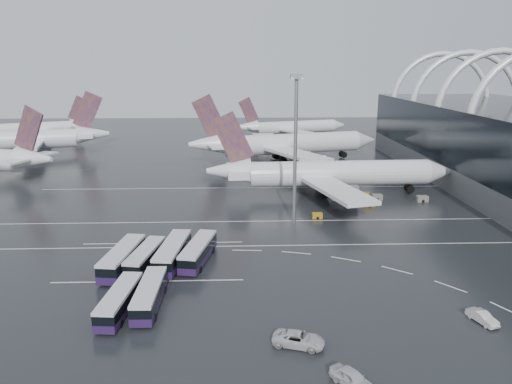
{
  "coord_description": "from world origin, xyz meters",
  "views": [
    {
      "loc": [
        -10.6,
        -83.73,
        30.84
      ],
      "look_at": [
        -7.22,
        8.47,
        7.0
      ],
      "focal_mm": 35.0,
      "sensor_mm": 36.0,
      "label": 1
    }
  ],
  "objects_px": {
    "jet_remote_far": "(44,128)",
    "van_curve_b": "(352,379)",
    "bus_row_near_d": "(198,251)",
    "bus_row_far_c": "(150,295)",
    "van_curve_c": "(482,317)",
    "airliner_gate_c": "(290,128)",
    "jet_remote_mid": "(37,139)",
    "bus_row_near_c": "(173,253)",
    "gse_cart_belly_d": "(422,199)",
    "van_curve_a": "(299,339)",
    "airliner_main": "(327,174)",
    "floodlight_mast": "(296,132)",
    "airliner_gate_b": "(283,145)",
    "gse_cart_belly_a": "(369,203)",
    "gse_cart_belly_b": "(377,197)",
    "bus_row_near_b": "(145,257)",
    "bus_row_near_a": "(122,258)",
    "bus_row_far_b": "(120,301)",
    "gse_cart_belly_c": "(317,216)",
    "gse_cart_belly_e": "(364,194)"
  },
  "relations": [
    {
      "from": "jet_remote_mid",
      "to": "van_curve_b",
      "type": "relative_size",
      "value": 9.98
    },
    {
      "from": "airliner_gate_b",
      "to": "bus_row_near_d",
      "type": "distance_m",
      "value": 86.37
    },
    {
      "from": "bus_row_near_d",
      "to": "floodlight_mast",
      "type": "bearing_deg",
      "value": -30.71
    },
    {
      "from": "airliner_gate_b",
      "to": "van_curve_b",
      "type": "bearing_deg",
      "value": -105.9
    },
    {
      "from": "airliner_gate_b",
      "to": "bus_row_near_a",
      "type": "distance_m",
      "value": 92.21
    },
    {
      "from": "bus_row_near_d",
      "to": "bus_row_far_c",
      "type": "xyz_separation_m",
      "value": [
        -5.19,
        -14.99,
        -0.1
      ]
    },
    {
      "from": "bus_row_near_b",
      "to": "floodlight_mast",
      "type": "xyz_separation_m",
      "value": [
        25.59,
        21.45,
        16.52
      ]
    },
    {
      "from": "bus_row_near_d",
      "to": "gse_cart_belly_d",
      "type": "distance_m",
      "value": 59.5
    },
    {
      "from": "van_curve_c",
      "to": "gse_cart_belly_d",
      "type": "bearing_deg",
      "value": 57.78
    },
    {
      "from": "airliner_gate_c",
      "to": "floodlight_mast",
      "type": "bearing_deg",
      "value": -112.56
    },
    {
      "from": "bus_row_near_d",
      "to": "van_curve_b",
      "type": "bearing_deg",
      "value": -140.47
    },
    {
      "from": "bus_row_near_a",
      "to": "gse_cart_belly_a",
      "type": "bearing_deg",
      "value": -47.18
    },
    {
      "from": "airliner_gate_b",
      "to": "jet_remote_mid",
      "type": "bearing_deg",
      "value": 156.36
    },
    {
      "from": "bus_row_far_b",
      "to": "gse_cart_belly_a",
      "type": "height_order",
      "value": "bus_row_far_b"
    },
    {
      "from": "gse_cart_belly_a",
      "to": "bus_row_near_d",
      "type": "bearing_deg",
      "value": -139.08
    },
    {
      "from": "bus_row_far_b",
      "to": "floodlight_mast",
      "type": "relative_size",
      "value": 0.42
    },
    {
      "from": "jet_remote_mid",
      "to": "floodlight_mast",
      "type": "xyz_separation_m",
      "value": [
        79.88,
        -78.0,
        12.55
      ]
    },
    {
      "from": "airliner_main",
      "to": "gse_cart_belly_d",
      "type": "distance_m",
      "value": 22.49
    },
    {
      "from": "bus_row_far_b",
      "to": "gse_cart_belly_c",
      "type": "bearing_deg",
      "value": -33.54
    },
    {
      "from": "airliner_gate_c",
      "to": "gse_cart_belly_e",
      "type": "distance_m",
      "value": 96.94
    },
    {
      "from": "airliner_gate_b",
      "to": "van_curve_b",
      "type": "xyz_separation_m",
      "value": [
        -3.4,
        -116.28,
        -4.66
      ]
    },
    {
      "from": "gse_cart_belly_a",
      "to": "airliner_main",
      "type": "bearing_deg",
      "value": 127.0
    },
    {
      "from": "gse_cart_belly_a",
      "to": "gse_cart_belly_d",
      "type": "xyz_separation_m",
      "value": [
        13.09,
        3.14,
        0.06
      ]
    },
    {
      "from": "bus_row_far_c",
      "to": "gse_cart_belly_c",
      "type": "distance_m",
      "value": 46.6
    },
    {
      "from": "gse_cart_belly_a",
      "to": "gse_cart_belly_d",
      "type": "relative_size",
      "value": 0.91
    },
    {
      "from": "van_curve_a",
      "to": "van_curve_b",
      "type": "distance_m",
      "value": 8.66
    },
    {
      "from": "jet_remote_mid",
      "to": "gse_cart_belly_a",
      "type": "bearing_deg",
      "value": 131.66
    },
    {
      "from": "bus_row_far_c",
      "to": "van_curve_b",
      "type": "bearing_deg",
      "value": -126.73
    },
    {
      "from": "bus_row_far_c",
      "to": "gse_cart_belly_a",
      "type": "xyz_separation_m",
      "value": [
        40.86,
        45.91,
        -1.04
      ]
    },
    {
      "from": "bus_row_far_b",
      "to": "van_curve_a",
      "type": "height_order",
      "value": "bus_row_far_b"
    },
    {
      "from": "bus_row_near_c",
      "to": "van_curve_c",
      "type": "distance_m",
      "value": 44.93
    },
    {
      "from": "gse_cart_belly_d",
      "to": "bus_row_far_c",
      "type": "bearing_deg",
      "value": -137.73
    },
    {
      "from": "jet_remote_mid",
      "to": "gse_cart_belly_c",
      "type": "bearing_deg",
      "value": 124.37
    },
    {
      "from": "van_curve_c",
      "to": "gse_cart_belly_d",
      "type": "relative_size",
      "value": 1.71
    },
    {
      "from": "gse_cart_belly_d",
      "to": "gse_cart_belly_e",
      "type": "bearing_deg",
      "value": 157.92
    },
    {
      "from": "airliner_gate_b",
      "to": "jet_remote_mid",
      "type": "relative_size",
      "value": 1.26
    },
    {
      "from": "floodlight_mast",
      "to": "gse_cart_belly_e",
      "type": "distance_m",
      "value": 32.47
    },
    {
      "from": "bus_row_near_c",
      "to": "bus_row_near_d",
      "type": "relative_size",
      "value": 1.06
    },
    {
      "from": "airliner_gate_c",
      "to": "jet_remote_mid",
      "type": "xyz_separation_m",
      "value": [
        -91.03,
        -38.03,
        1.19
      ]
    },
    {
      "from": "gse_cart_belly_d",
      "to": "van_curve_a",
      "type": "bearing_deg",
      "value": -121.06
    },
    {
      "from": "gse_cart_belly_b",
      "to": "van_curve_b",
      "type": "bearing_deg",
      "value": -107.21
    },
    {
      "from": "bus_row_near_b",
      "to": "bus_row_near_d",
      "type": "distance_m",
      "value": 8.29
    },
    {
      "from": "gse_cart_belly_b",
      "to": "jet_remote_far",
      "type": "bearing_deg",
      "value": 138.61
    },
    {
      "from": "jet_remote_far",
      "to": "van_curve_b",
      "type": "height_order",
      "value": "jet_remote_far"
    },
    {
      "from": "gse_cart_belly_b",
      "to": "bus_row_near_b",
      "type": "bearing_deg",
      "value": -140.98
    },
    {
      "from": "bus_row_far_c",
      "to": "gse_cart_belly_e",
      "type": "height_order",
      "value": "bus_row_far_c"
    },
    {
      "from": "bus_row_near_c",
      "to": "bus_row_far_b",
      "type": "bearing_deg",
      "value": 169.63
    },
    {
      "from": "bus_row_near_b",
      "to": "van_curve_b",
      "type": "xyz_separation_m",
      "value": [
        25.61,
        -30.63,
        -0.8
      ]
    },
    {
      "from": "bus_row_near_d",
      "to": "gse_cart_belly_e",
      "type": "bearing_deg",
      "value": -31.95
    },
    {
      "from": "bus_row_near_d",
      "to": "van_curve_c",
      "type": "height_order",
      "value": "bus_row_near_d"
    }
  ]
}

